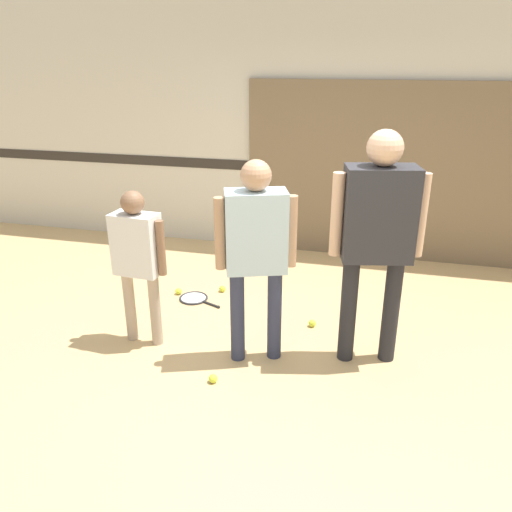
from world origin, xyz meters
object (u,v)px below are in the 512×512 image
at_px(person_instructor, 256,242).
at_px(tennis_ball_stray_left, 178,291).
at_px(person_student_left, 137,252).
at_px(tennis_ball_near_instructor, 213,379).
at_px(tennis_ball_by_spare_racket, 222,289).
at_px(racket_spare_on_floor, 195,298).
at_px(tennis_ball_stray_right, 312,323).
at_px(person_student_right, 378,226).

distance_m(person_instructor, tennis_ball_stray_left, 1.69).
bearing_deg(person_student_left, tennis_ball_near_instructor, -25.06).
bearing_deg(tennis_ball_stray_left, tennis_ball_by_spare_racket, 21.58).
height_order(racket_spare_on_floor, tennis_ball_by_spare_racket, tennis_ball_by_spare_racket).
bearing_deg(racket_spare_on_floor, person_student_left, -77.01).
xyz_separation_m(person_student_left, tennis_ball_near_instructor, (0.75, -0.42, -0.78)).
xyz_separation_m(tennis_ball_stray_left, tennis_ball_stray_right, (1.42, -0.32, 0.00)).
height_order(racket_spare_on_floor, tennis_ball_stray_left, tennis_ball_stray_left).
height_order(tennis_ball_near_instructor, tennis_ball_stray_left, same).
xyz_separation_m(person_instructor, person_student_left, (-0.98, 0.01, -0.18)).
bearing_deg(tennis_ball_near_instructor, tennis_ball_by_spare_racket, 104.95).
distance_m(racket_spare_on_floor, tennis_ball_stray_right, 1.24).
bearing_deg(tennis_ball_by_spare_racket, racket_spare_on_floor, -132.34).
relative_size(person_instructor, tennis_ball_stray_right, 24.27).
relative_size(racket_spare_on_floor, tennis_ball_stray_right, 7.70).
xyz_separation_m(person_student_right, tennis_ball_stray_left, (-1.91, 0.72, -1.09)).
height_order(person_instructor, person_student_left, person_instructor).
height_order(person_student_left, tennis_ball_near_instructor, person_student_left).
xyz_separation_m(tennis_ball_by_spare_racket, tennis_ball_stray_right, (1.00, -0.49, 0.00)).
distance_m(person_instructor, tennis_ball_stray_right, 1.19).
distance_m(person_instructor, racket_spare_on_floor, 1.55).
xyz_separation_m(person_student_left, tennis_ball_stray_left, (-0.07, 0.91, -0.78)).
bearing_deg(racket_spare_on_floor, tennis_ball_by_spare_racket, 70.03).
bearing_deg(person_student_right, racket_spare_on_floor, -33.14).
relative_size(person_instructor, tennis_ball_stray_left, 24.27).
height_order(person_student_left, tennis_ball_stray_right, person_student_left).
height_order(person_student_right, racket_spare_on_floor, person_student_right).
xyz_separation_m(tennis_ball_near_instructor, tennis_ball_by_spare_racket, (-0.40, 1.49, 0.00)).
relative_size(person_student_left, tennis_ball_stray_right, 19.94).
relative_size(person_student_left, tennis_ball_by_spare_racket, 19.94).
distance_m(person_student_right, tennis_ball_by_spare_racket, 2.04).
relative_size(person_student_left, person_student_right, 0.73).
height_order(person_instructor, tennis_ball_stray_left, person_instructor).
bearing_deg(racket_spare_on_floor, tennis_ball_stray_right, 10.55).
height_order(person_student_right, tennis_ball_near_instructor, person_student_right).
bearing_deg(person_student_left, person_instructor, 3.57).
bearing_deg(tennis_ball_by_spare_racket, person_instructor, -59.90).
relative_size(person_instructor, person_student_right, 0.88).
bearing_deg(person_student_left, person_student_right, 10.07).
relative_size(person_instructor, person_student_left, 1.22).
bearing_deg(person_instructor, tennis_ball_by_spare_racket, 100.70).
bearing_deg(person_student_left, tennis_ball_stray_right, 27.50).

